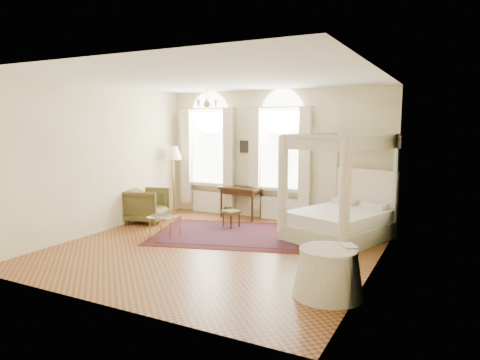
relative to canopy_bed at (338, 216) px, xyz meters
The scene contains 18 objects.
ground 2.72m from the canopy_bed, 137.95° to the right, with size 6.00×6.00×0.00m, color brown.
room_walls 3.05m from the canopy_bed, 137.95° to the right, with size 6.00×6.00×6.00m.
window_left 4.15m from the canopy_bed, 164.39° to the left, with size 1.62×0.27×3.29m.
window_right 2.30m from the canopy_bed, 148.67° to the left, with size 1.62×0.27×3.29m.
chandelier 3.79m from the canopy_bed, 168.47° to the right, with size 0.51×0.45×0.50m.
wall_pictures 2.63m from the canopy_bed, 148.05° to the left, with size 2.54×0.03×0.39m.
canopy_bed is the anchor object (origin of this frame).
nightstand 1.18m from the canopy_bed, 51.79° to the left, with size 0.43×0.39×0.61m, color #341D0E.
nightstand_lamp 1.24m from the canopy_bed, 52.58° to the left, with size 0.31×0.31×0.46m.
writing_desk 2.94m from the canopy_bed, 161.92° to the left, with size 1.14×0.68×0.81m.
laptop 2.76m from the canopy_bed, 160.22° to the left, with size 0.31×0.20×0.02m, color black.
stool 2.53m from the canopy_bed, behind, with size 0.45×0.45×0.41m.
armchair 4.72m from the canopy_bed, behind, with size 0.91×0.93×0.85m, color #4D4621.
coffee_table 3.76m from the canopy_bed, 157.40° to the right, with size 0.64×0.46×0.43m.
floor_lamp 4.83m from the canopy_bed, behind, with size 0.47×0.47×1.84m.
oriental_rug 2.35m from the canopy_bed, 162.52° to the right, with size 3.99×3.35×0.01m.
side_table 3.14m from the canopy_bed, 78.22° to the right, with size 1.02×1.02×0.69m.
book 3.01m from the canopy_bed, 74.83° to the right, with size 0.20×0.27×0.03m, color black.
Camera 1 is at (4.19, -7.08, 2.45)m, focal length 32.00 mm.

